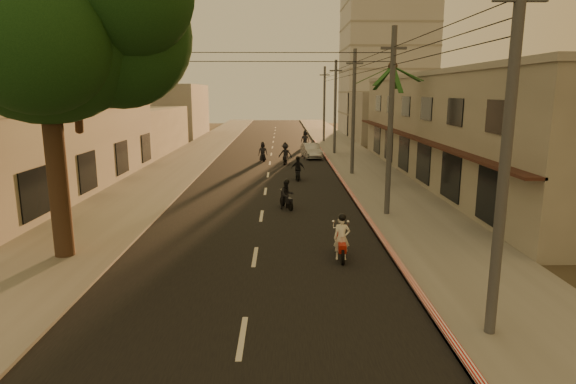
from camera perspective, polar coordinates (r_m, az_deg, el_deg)
name	(u,v)px	position (r m, az deg, el deg)	size (l,w,h in m)	color
ground	(252,277)	(16.20, -4.32, -10.06)	(160.00, 160.00, 0.00)	#383023
road	(268,175)	(35.54, -2.38, 2.04)	(10.00, 140.00, 0.02)	black
sidewalk_right	(369,174)	(36.10, 9.61, 2.11)	(5.00, 140.00, 0.12)	slate
sidewalk_left	(166,174)	(36.52, -14.24, 2.02)	(5.00, 140.00, 0.12)	slate
curb_stripe	(346,187)	(30.86, 6.87, 0.64)	(0.20, 60.00, 0.20)	#B31813
shophouse_row	(470,127)	(35.54, 20.77, 7.20)	(8.80, 34.20, 7.30)	gray
left_building	(33,150)	(32.83, -28.02, 4.42)	(8.20, 24.20, 5.20)	gray
distant_tower	(387,34)	(73.02, 11.64, 17.83)	(12.10, 12.10, 28.00)	#B7B5B2
broadleaf_tree	(55,17)	(18.92, -25.85, 18.12)	(9.60, 8.70, 12.10)	black
palm_tree	(392,74)	(31.81, 12.28, 13.56)	(5.00, 5.00, 8.20)	black
utility_poles	(354,84)	(35.40, 7.85, 12.51)	(1.20, 48.26, 9.00)	#38383A
filler_right	(386,117)	(61.48, 11.56, 8.73)	(8.00, 14.00, 6.00)	gray
filler_left_near	(133,130)	(51.39, -17.89, 6.96)	(8.00, 14.00, 4.40)	gray
filler_left_far	(172,111)	(68.71, -13.58, 9.36)	(8.00, 14.00, 7.00)	gray
scooter_red	(342,239)	(17.69, 6.38, -5.60)	(0.67, 1.77, 1.74)	black
scooter_mid_a	(287,195)	(25.10, -0.14, -0.37)	(1.13, 1.55, 1.60)	black
scooter_mid_b	(298,169)	(33.34, 1.15, 2.69)	(0.95, 1.72, 1.69)	black
scooter_far_a	(263,152)	(42.61, -3.01, 4.70)	(0.88, 1.76, 1.73)	black
scooter_far_b	(285,154)	(40.73, -0.32, 4.51)	(1.31, 1.91, 1.88)	black
parked_car	(311,151)	(44.75, 2.78, 4.91)	(1.94, 4.24, 1.35)	#A5A8AD
scooter_far_c	(305,140)	(52.84, 2.04, 6.18)	(0.97, 1.96, 1.93)	black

